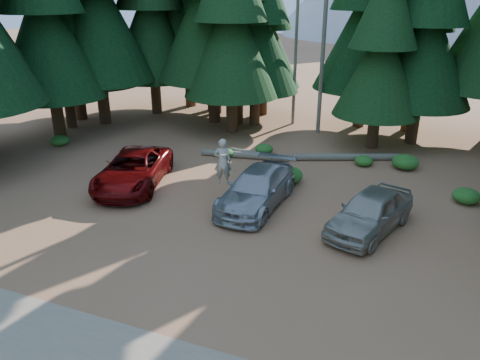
% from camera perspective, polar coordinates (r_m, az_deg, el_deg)
% --- Properties ---
extents(ground, '(160.00, 160.00, 0.00)m').
position_cam_1_polar(ground, '(16.55, -4.67, -7.31)').
color(ground, '#9A6541').
rests_on(ground, ground).
extents(forest_belt_north, '(36.00, 7.00, 22.00)m').
position_cam_1_polar(forest_belt_north, '(29.73, 8.15, 6.14)').
color(forest_belt_north, black).
rests_on(forest_belt_north, ground).
extents(snag_front, '(0.24, 0.24, 12.00)m').
position_cam_1_polar(snag_front, '(28.02, 10.24, 17.54)').
color(snag_front, '#6A6155').
rests_on(snag_front, ground).
extents(snag_back, '(0.20, 0.20, 10.00)m').
position_cam_1_polar(snag_back, '(30.02, 6.85, 16.10)').
color(snag_back, '#6A6155').
rests_on(snag_back, ground).
extents(red_pickup, '(3.82, 5.86, 1.50)m').
position_cam_1_polar(red_pickup, '(21.18, -12.89, 1.24)').
color(red_pickup, '#600808').
rests_on(red_pickup, ground).
extents(silver_minivan_center, '(2.26, 5.10, 1.46)m').
position_cam_1_polar(silver_minivan_center, '(18.74, 2.06, -1.07)').
color(silver_minivan_center, '#AAADB3').
rests_on(silver_minivan_center, ground).
extents(silver_minivan_right, '(3.10, 4.76, 1.51)m').
position_cam_1_polar(silver_minivan_right, '(17.42, 15.62, -3.74)').
color(silver_minivan_right, '#A6A194').
rests_on(silver_minivan_right, ground).
extents(frisbee_player, '(0.83, 0.70, 1.95)m').
position_cam_1_polar(frisbee_player, '(19.09, -2.13, 2.27)').
color(frisbee_player, beige).
rests_on(frisbee_player, ground).
extents(log_left, '(4.61, 1.03, 0.33)m').
position_cam_1_polar(log_left, '(24.23, 0.61, 3.03)').
color(log_left, '#6A6155').
rests_on(log_left, ground).
extents(log_mid, '(3.34, 0.62, 0.27)m').
position_cam_1_polar(log_mid, '(24.47, 2.10, 3.15)').
color(log_mid, '#6A6155').
rests_on(log_mid, ground).
extents(log_right, '(5.25, 2.41, 0.35)m').
position_cam_1_polar(log_right, '(24.56, 12.84, 2.76)').
color(log_right, '#6A6155').
rests_on(log_right, ground).
extents(shrub_far_left, '(0.82, 0.82, 0.45)m').
position_cam_1_polar(shrub_far_left, '(23.71, -10.14, 2.39)').
color(shrub_far_left, '#306D20').
rests_on(shrub_far_left, ground).
extents(shrub_left, '(0.87, 0.87, 0.48)m').
position_cam_1_polar(shrub_left, '(24.35, -1.85, 3.31)').
color(shrub_left, '#306D20').
rests_on(shrub_left, ground).
extents(shrub_center_left, '(1.29, 1.29, 0.71)m').
position_cam_1_polar(shrub_center_left, '(21.24, 5.94, 0.61)').
color(shrub_center_left, '#306D20').
rests_on(shrub_center_left, ground).
extents(shrub_center_right, '(0.94, 0.94, 0.52)m').
position_cam_1_polar(shrub_center_right, '(24.94, 2.94, 3.80)').
color(shrub_center_right, '#306D20').
rests_on(shrub_center_right, ground).
extents(shrub_right, '(0.91, 0.91, 0.50)m').
position_cam_1_polar(shrub_right, '(24.01, 14.85, 2.29)').
color(shrub_right, '#306D20').
rests_on(shrub_right, ground).
extents(shrub_far_right, '(1.27, 1.27, 0.70)m').
position_cam_1_polar(shrub_far_right, '(24.14, 19.50, 2.10)').
color(shrub_far_right, '#306D20').
rests_on(shrub_far_right, ground).
extents(shrub_edge_west, '(1.04, 1.04, 0.57)m').
position_cam_1_polar(shrub_edge_west, '(28.14, -21.14, 4.52)').
color(shrub_edge_west, '#306D20').
rests_on(shrub_edge_west, ground).
extents(shrub_edge_east, '(1.10, 1.10, 0.61)m').
position_cam_1_polar(shrub_edge_east, '(21.27, 25.87, -1.74)').
color(shrub_edge_east, '#306D20').
rests_on(shrub_edge_east, ground).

